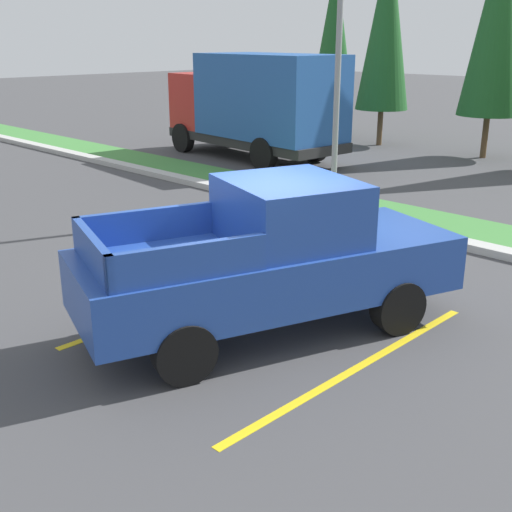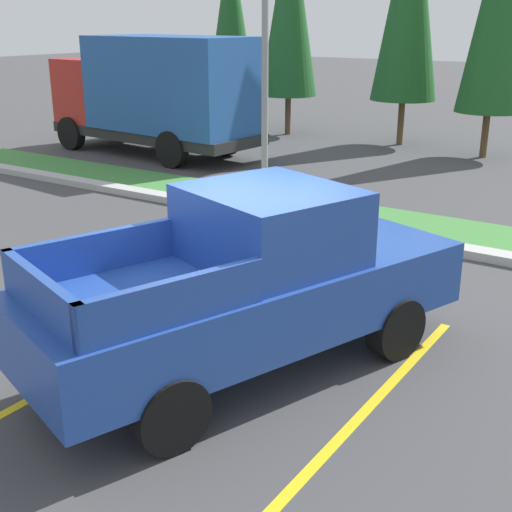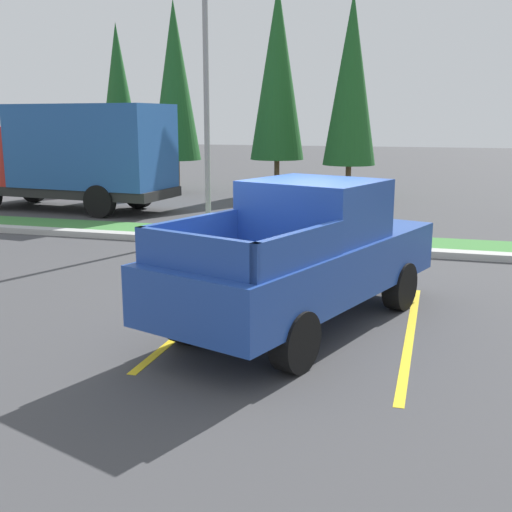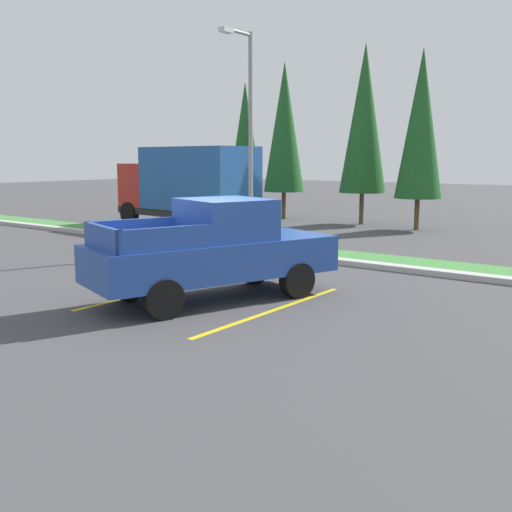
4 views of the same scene
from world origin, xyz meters
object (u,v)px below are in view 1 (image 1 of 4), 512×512
Objects in this scene: pickup_truck_main at (273,259)px; cypress_tree_left_inner at (386,23)px; cargo_truck_distant at (256,103)px; cypress_tree_leftmost at (334,35)px; cypress_tree_center at (499,12)px; street_light at (335,34)px.

pickup_truck_main is 0.75× the size of cypress_tree_left_inner.
cargo_truck_distant is 6.39m from cypress_tree_leftmost.
cypress_tree_center is (-4.29, 15.02, 3.61)m from pickup_truck_main.
cypress_tree_center is at bearing 46.22° from cargo_truck_distant.
cypress_tree_center is (5.35, 5.58, 2.80)m from cargo_truck_distant.
cypress_tree_leftmost is at bearing 104.13° from cargo_truck_distant.
street_light is (5.81, -3.38, 2.12)m from cargo_truck_distant.
street_light is 9.00m from cypress_tree_center.
cypress_tree_left_inner is 0.94× the size of cypress_tree_center.
cypress_tree_center is at bearing 2.86° from cypress_tree_left_inner.
pickup_truck_main is at bearing -74.06° from cypress_tree_center.
pickup_truck_main is 13.51m from cargo_truck_distant.
street_light is at bearing -87.03° from cypress_tree_center.
cypress_tree_left_inner is at bearing -177.14° from cypress_tree_center.
street_light is at bearing 122.25° from pickup_truck_main.
cypress_tree_leftmost is (-1.47, 5.85, 2.13)m from cargo_truck_distant.
cypress_tree_leftmost is 0.86× the size of cypress_tree_center.
street_light reaches higher than cypress_tree_leftmost.
pickup_truck_main is at bearing -54.00° from cypress_tree_leftmost.
cypress_tree_center reaches higher than street_light.
street_light is 9.87m from cypress_tree_left_inner.
cypress_tree_left_inner is (1.26, 5.37, 2.54)m from cargo_truck_distant.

